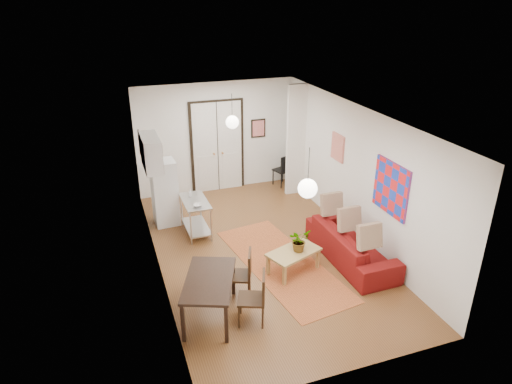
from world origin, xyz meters
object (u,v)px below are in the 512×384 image
object	(u,v)px
coffee_table	(294,254)
kitchen_counter	(196,213)
fridge	(165,193)
black_side_chair	(281,166)
dining_chair_far	(249,291)
sofa	(351,245)
dining_chair_near	(237,268)
dining_table	(209,283)

from	to	relation	value
coffee_table	kitchen_counter	distance (m)	2.56
fridge	black_side_chair	xyz separation A→B (m)	(3.40, 1.31, -0.24)
coffee_table	dining_chair_far	bearing A→B (deg)	-140.35
sofa	black_side_chair	world-z (taller)	black_side_chair
coffee_table	kitchen_counter	world-z (taller)	kitchen_counter
fridge	dining_chair_far	world-z (taller)	fridge
sofa	dining_chair_near	bearing A→B (deg)	96.71
fridge	dining_chair_near	bearing A→B (deg)	-79.35
dining_table	sofa	bearing A→B (deg)	14.06
dining_chair_near	black_side_chair	size ratio (longest dim) A/B	1.02
kitchen_counter	sofa	bearing A→B (deg)	-38.77
coffee_table	fridge	xyz separation A→B (m)	(-1.98, 2.82, 0.38)
coffee_table	fridge	size ratio (longest dim) A/B	0.74
kitchen_counter	dining_chair_near	world-z (taller)	dining_chair_near
dining_chair_far	black_side_chair	world-z (taller)	dining_chair_far
fridge	dining_chair_near	distance (m)	3.24
kitchen_counter	fridge	size ratio (longest dim) A/B	0.68
fridge	black_side_chair	world-z (taller)	fridge
coffee_table	dining_table	xyz separation A→B (m)	(-1.83, -0.76, 0.27)
dining_table	dining_chair_near	distance (m)	0.76
kitchen_counter	dining_table	size ratio (longest dim) A/B	0.69
fridge	dining_table	world-z (taller)	fridge
kitchen_counter	fridge	bearing A→B (deg)	127.32
sofa	kitchen_counter	bearing A→B (deg)	51.05
sofa	kitchen_counter	distance (m)	3.42
fridge	black_side_chair	bearing A→B (deg)	18.22
dining_chair_far	coffee_table	bearing A→B (deg)	151.19
coffee_table	dining_chair_far	world-z (taller)	dining_chair_far
kitchen_counter	fridge	xyz separation A→B (m)	(-0.55, 0.70, 0.27)
coffee_table	black_side_chair	world-z (taller)	black_side_chair
dining_chair_far	dining_chair_near	bearing A→B (deg)	-158.46
fridge	dining_chair_far	size ratio (longest dim) A/B	1.69
sofa	kitchen_counter	xyz separation A→B (m)	(-2.69, 2.11, 0.16)
coffee_table	fridge	bearing A→B (deg)	125.08
fridge	dining_chair_near	world-z (taller)	fridge
fridge	coffee_table	bearing A→B (deg)	-57.72
coffee_table	dining_chair_near	distance (m)	1.28
black_side_chair	kitchen_counter	bearing A→B (deg)	16.23
fridge	dining_chair_far	bearing A→B (deg)	-81.73
fridge	dining_table	bearing A→B (deg)	-90.37
dining_table	dining_chair_far	xyz separation A→B (m)	(0.60, -0.26, -0.13)
kitchen_counter	coffee_table	bearing A→B (deg)	-56.69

